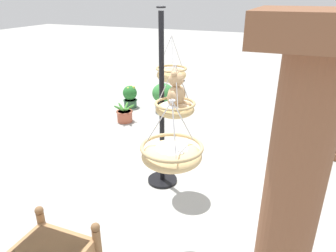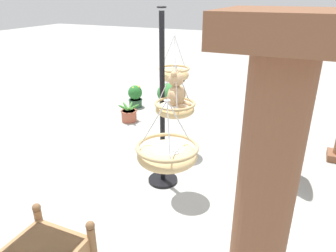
{
  "view_description": "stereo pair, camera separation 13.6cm",
  "coord_description": "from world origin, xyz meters",
  "px_view_note": "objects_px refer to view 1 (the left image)",
  "views": [
    {
      "loc": [
        3.57,
        1.53,
        2.64
      ],
      "look_at": [
        0.0,
        0.07,
        0.99
      ],
      "focal_mm": 33.46,
      "sensor_mm": 36.0,
      "label": 1
    },
    {
      "loc": [
        3.51,
        1.65,
        2.64
      ],
      "look_at": [
        0.0,
        0.07,
        0.99
      ],
      "focal_mm": 33.46,
      "sensor_mm": 36.0,
      "label": 2
    }
  ],
  "objects_px": {
    "display_pole_central": "(162,134)",
    "display_sign_board": "(292,122)",
    "hanging_basket_left_high": "(171,74)",
    "potted_plant_flowering_red": "(163,96)",
    "potted_plant_tall_leafy": "(130,96)",
    "hanging_basket_with_teddy": "(175,108)",
    "teddy_bear": "(177,92)",
    "potted_plant_bushy_green": "(125,115)",
    "hanging_basket_right_low": "(172,154)"
  },
  "relations": [
    {
      "from": "teddy_bear",
      "to": "hanging_basket_with_teddy",
      "type": "bearing_deg",
      "value": -90.0
    },
    {
      "from": "hanging_basket_with_teddy",
      "to": "display_sign_board",
      "type": "height_order",
      "value": "hanging_basket_with_teddy"
    },
    {
      "from": "teddy_bear",
      "to": "potted_plant_flowering_red",
      "type": "relative_size",
      "value": 0.74
    },
    {
      "from": "teddy_bear",
      "to": "potted_plant_flowering_red",
      "type": "xyz_separation_m",
      "value": [
        -2.97,
        -1.47,
        -1.1
      ]
    },
    {
      "from": "hanging_basket_with_teddy",
      "to": "hanging_basket_right_low",
      "type": "distance_m",
      "value": 1.19
    },
    {
      "from": "display_pole_central",
      "to": "hanging_basket_right_low",
      "type": "height_order",
      "value": "display_pole_central"
    },
    {
      "from": "display_pole_central",
      "to": "display_sign_board",
      "type": "relative_size",
      "value": 1.61
    },
    {
      "from": "display_pole_central",
      "to": "display_sign_board",
      "type": "xyz_separation_m",
      "value": [
        -0.86,
        1.69,
        0.14
      ]
    },
    {
      "from": "potted_plant_tall_leafy",
      "to": "teddy_bear",
      "type": "bearing_deg",
      "value": 38.6
    },
    {
      "from": "hanging_basket_with_teddy",
      "to": "teddy_bear",
      "type": "bearing_deg",
      "value": 90.0
    },
    {
      "from": "teddy_bear",
      "to": "display_pole_central",
      "type": "bearing_deg",
      "value": -118.72
    },
    {
      "from": "hanging_basket_left_high",
      "to": "hanging_basket_right_low",
      "type": "relative_size",
      "value": 1.15
    },
    {
      "from": "display_pole_central",
      "to": "display_sign_board",
      "type": "height_order",
      "value": "display_pole_central"
    },
    {
      "from": "hanging_basket_with_teddy",
      "to": "potted_plant_bushy_green",
      "type": "xyz_separation_m",
      "value": [
        -2.03,
        -1.97,
        -1.1
      ]
    },
    {
      "from": "display_pole_central",
      "to": "teddy_bear",
      "type": "xyz_separation_m",
      "value": [
        0.15,
        0.27,
        0.7
      ]
    },
    {
      "from": "hanging_basket_left_high",
      "to": "hanging_basket_right_low",
      "type": "xyz_separation_m",
      "value": [
        2.29,
        0.92,
        -0.18
      ]
    },
    {
      "from": "display_pole_central",
      "to": "potted_plant_bushy_green",
      "type": "bearing_deg",
      "value": -137.69
    },
    {
      "from": "hanging_basket_left_high",
      "to": "potted_plant_bushy_green",
      "type": "xyz_separation_m",
      "value": [
        -0.86,
        -1.45,
        -1.24
      ]
    },
    {
      "from": "hanging_basket_left_high",
      "to": "potted_plant_tall_leafy",
      "type": "relative_size",
      "value": 1.38
    },
    {
      "from": "hanging_basket_right_low",
      "to": "display_sign_board",
      "type": "xyz_separation_m",
      "value": [
        -2.12,
        1.04,
        -0.31
      ]
    },
    {
      "from": "hanging_basket_left_high",
      "to": "potted_plant_flowering_red",
      "type": "bearing_deg",
      "value": -152.79
    },
    {
      "from": "display_pole_central",
      "to": "hanging_basket_left_high",
      "type": "xyz_separation_m",
      "value": [
        -1.02,
        -0.27,
        0.62
      ]
    },
    {
      "from": "display_pole_central",
      "to": "hanging_basket_left_high",
      "type": "relative_size",
      "value": 3.28
    },
    {
      "from": "hanging_basket_with_teddy",
      "to": "potted_plant_bushy_green",
      "type": "relative_size",
      "value": 1.48
    },
    {
      "from": "potted_plant_flowering_red",
      "to": "display_sign_board",
      "type": "distance_m",
      "value": 3.53
    },
    {
      "from": "teddy_bear",
      "to": "potted_plant_tall_leafy",
      "type": "xyz_separation_m",
      "value": [
        -2.92,
        -2.33,
        -1.2
      ]
    },
    {
      "from": "hanging_basket_with_teddy",
      "to": "potted_plant_tall_leafy",
      "type": "height_order",
      "value": "hanging_basket_with_teddy"
    },
    {
      "from": "teddy_bear",
      "to": "potted_plant_tall_leafy",
      "type": "height_order",
      "value": "teddy_bear"
    },
    {
      "from": "hanging_basket_left_high",
      "to": "display_sign_board",
      "type": "distance_m",
      "value": 2.02
    },
    {
      "from": "hanging_basket_with_teddy",
      "to": "teddy_bear",
      "type": "xyz_separation_m",
      "value": [
        -0.0,
        0.02,
        0.22
      ]
    },
    {
      "from": "hanging_basket_left_high",
      "to": "potted_plant_flowering_red",
      "type": "distance_m",
      "value": 2.27
    },
    {
      "from": "teddy_bear",
      "to": "potted_plant_flowering_red",
      "type": "bearing_deg",
      "value": -153.75
    },
    {
      "from": "teddy_bear",
      "to": "potted_plant_bushy_green",
      "type": "distance_m",
      "value": 3.14
    },
    {
      "from": "potted_plant_bushy_green",
      "to": "potted_plant_flowering_red",
      "type": "bearing_deg",
      "value": 150.82
    },
    {
      "from": "potted_plant_tall_leafy",
      "to": "display_sign_board",
      "type": "relative_size",
      "value": 0.36
    },
    {
      "from": "teddy_bear",
      "to": "potted_plant_bushy_green",
      "type": "xyz_separation_m",
      "value": [
        -2.03,
        -1.99,
        -1.32
      ]
    },
    {
      "from": "teddy_bear",
      "to": "hanging_basket_left_high",
      "type": "relative_size",
      "value": 0.66
    },
    {
      "from": "display_sign_board",
      "to": "hanging_basket_right_low",
      "type": "bearing_deg",
      "value": -26.14
    },
    {
      "from": "hanging_basket_with_teddy",
      "to": "potted_plant_flowering_red",
      "type": "relative_size",
      "value": 1.0
    },
    {
      "from": "hanging_basket_left_high",
      "to": "display_sign_board",
      "type": "height_order",
      "value": "hanging_basket_left_high"
    },
    {
      "from": "teddy_bear",
      "to": "hanging_basket_left_high",
      "type": "xyz_separation_m",
      "value": [
        -1.17,
        -0.54,
        -0.08
      ]
    },
    {
      "from": "potted_plant_bushy_green",
      "to": "display_sign_board",
      "type": "height_order",
      "value": "display_sign_board"
    },
    {
      "from": "hanging_basket_left_high",
      "to": "display_sign_board",
      "type": "xyz_separation_m",
      "value": [
        0.17,
        1.96,
        -0.49
      ]
    },
    {
      "from": "display_sign_board",
      "to": "display_pole_central",
      "type": "bearing_deg",
      "value": -63.11
    },
    {
      "from": "potted_plant_tall_leafy",
      "to": "display_sign_board",
      "type": "distance_m",
      "value": 4.26
    },
    {
      "from": "hanging_basket_right_low",
      "to": "potted_plant_tall_leafy",
      "type": "bearing_deg",
      "value": -146.16
    },
    {
      "from": "hanging_basket_right_low",
      "to": "potted_plant_bushy_green",
      "type": "xyz_separation_m",
      "value": [
        -3.15,
        -2.36,
        -1.06
      ]
    },
    {
      "from": "display_pole_central",
      "to": "hanging_basket_left_high",
      "type": "distance_m",
      "value": 1.23
    },
    {
      "from": "potted_plant_flowering_red",
      "to": "potted_plant_tall_leafy",
      "type": "xyz_separation_m",
      "value": [
        0.05,
        -0.87,
        -0.1
      ]
    },
    {
      "from": "hanging_basket_left_high",
      "to": "potted_plant_bushy_green",
      "type": "distance_m",
      "value": 2.09
    }
  ]
}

